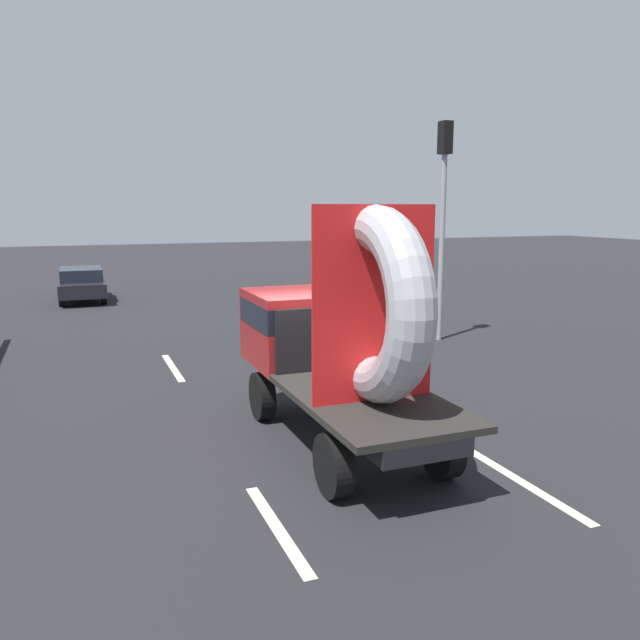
# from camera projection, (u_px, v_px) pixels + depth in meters

# --- Properties ---
(ground_plane) EXTENTS (120.00, 120.00, 0.00)m
(ground_plane) POSITION_uv_depth(u_px,v_px,m) (336.00, 430.00, 11.18)
(ground_plane) COLOR black
(flatbed_truck) EXTENTS (2.02, 5.45, 3.93)m
(flatbed_truck) POSITION_uv_depth(u_px,v_px,m) (334.00, 334.00, 10.44)
(flatbed_truck) COLOR black
(flatbed_truck) RESTS_ON ground_plane
(distant_sedan) EXTENTS (1.82, 4.24, 1.38)m
(distant_sedan) POSITION_uv_depth(u_px,v_px,m) (81.00, 283.00, 26.42)
(distant_sedan) COLOR black
(distant_sedan) RESTS_ON ground_plane
(traffic_light) EXTENTS (0.42, 0.36, 6.26)m
(traffic_light) POSITION_uv_depth(u_px,v_px,m) (443.00, 201.00, 18.06)
(traffic_light) COLOR gray
(traffic_light) RESTS_ON ground_plane
(lane_dash_left_near) EXTENTS (0.16, 2.38, 0.01)m
(lane_dash_left_near) POSITION_uv_depth(u_px,v_px,m) (277.00, 528.00, 7.75)
(lane_dash_left_near) COLOR beige
(lane_dash_left_near) RESTS_ON ground_plane
(lane_dash_left_far) EXTENTS (0.16, 2.78, 0.01)m
(lane_dash_left_far) POSITION_uv_depth(u_px,v_px,m) (173.00, 367.00, 15.49)
(lane_dash_left_far) COLOR beige
(lane_dash_left_far) RESTS_ON ground_plane
(lane_dash_right_near) EXTENTS (0.16, 2.87, 0.01)m
(lane_dash_right_near) POSITION_uv_depth(u_px,v_px,m) (519.00, 480.00, 9.09)
(lane_dash_right_near) COLOR beige
(lane_dash_right_near) RESTS_ON ground_plane
(lane_dash_right_far) EXTENTS (0.16, 2.46, 0.01)m
(lane_dash_right_far) POSITION_uv_depth(u_px,v_px,m) (322.00, 360.00, 16.20)
(lane_dash_right_far) COLOR beige
(lane_dash_right_far) RESTS_ON ground_plane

